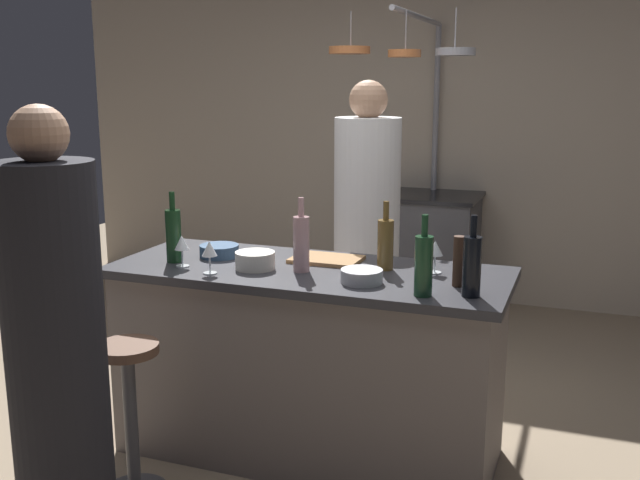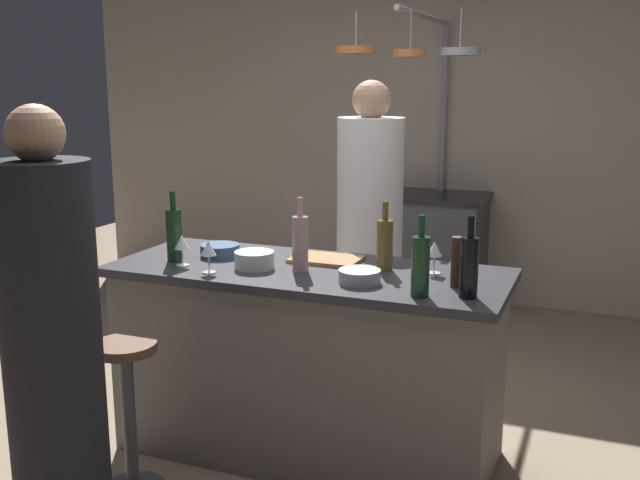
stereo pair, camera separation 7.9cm
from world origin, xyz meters
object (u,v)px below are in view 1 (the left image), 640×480
at_px(wine_bottle_red, 174,235).
at_px(mixing_bowl_blue, 219,251).
at_px(wine_bottle_green, 424,264).
at_px(wine_bottle_amber, 385,243).
at_px(wine_bottle_dark, 472,265).
at_px(wine_glass_near_left_guest, 182,244).
at_px(mixing_bowl_steel, 362,276).
at_px(wine_glass_near_right_guest, 435,250).
at_px(stove_range, 425,251).
at_px(cutting_board, 326,259).
at_px(mixing_bowl_ceramic, 255,260).
at_px(guest_left, 57,357).
at_px(chef, 366,249).
at_px(pepper_mill, 459,261).
at_px(wine_bottle_rose, 301,243).
at_px(bar_stool_left, 131,414).
at_px(wine_glass_by_chef, 209,250).

bearing_deg(wine_bottle_red, mixing_bowl_blue, 48.03).
relative_size(wine_bottle_green, wine_bottle_amber, 1.05).
xyz_separation_m(wine_bottle_dark, wine_glass_near_left_guest, (-1.30, 0.01, -0.02)).
height_order(wine_bottle_amber, mixing_bowl_steel, wine_bottle_amber).
xyz_separation_m(wine_bottle_red, wine_glass_near_right_guest, (1.18, 0.22, -0.02)).
xyz_separation_m(stove_range, cutting_board, (0.03, -2.30, 0.46)).
xyz_separation_m(mixing_bowl_blue, mixing_bowl_ceramic, (0.26, -0.15, 0.01)).
distance_m(guest_left, wine_bottle_red, 0.94).
xyz_separation_m(wine_bottle_green, wine_bottle_amber, (-0.25, 0.35, -0.01)).
bearing_deg(cutting_board, wine_bottle_green, -35.96).
xyz_separation_m(stove_range, wine_bottle_dark, (0.76, -2.64, 0.58)).
bearing_deg(wine_glass_near_right_guest, mixing_bowl_steel, -133.91).
bearing_deg(wine_bottle_dark, mixing_bowl_blue, 168.84).
xyz_separation_m(mixing_bowl_blue, mixing_bowl_steel, (0.78, -0.21, -0.00)).
bearing_deg(chef, wine_glass_near_right_guest, -54.21).
bearing_deg(mixing_bowl_steel, stove_range, 96.56).
bearing_deg(stove_range, wine_glass_near_left_guest, -101.72).
bearing_deg(mixing_bowl_blue, mixing_bowl_ceramic, -29.61).
bearing_deg(wine_glass_near_left_guest, pepper_mill, 5.52).
height_order(wine_bottle_rose, mixing_bowl_steel, wine_bottle_rose).
height_order(pepper_mill, mixing_bowl_steel, pepper_mill).
bearing_deg(wine_bottle_green, wine_glass_near_right_guest, 94.61).
bearing_deg(wine_bottle_amber, pepper_mill, -24.03).
bearing_deg(pepper_mill, wine_bottle_dark, -60.43).
xyz_separation_m(wine_bottle_amber, wine_glass_near_left_guest, (-0.88, -0.28, -0.01)).
distance_m(chef, cutting_board, 0.72).
height_order(stove_range, wine_bottle_green, wine_bottle_green).
relative_size(bar_stool_left, wine_bottle_dark, 2.10).
xyz_separation_m(wine_bottle_rose, wine_bottle_amber, (0.34, 0.16, -0.01)).
relative_size(mixing_bowl_blue, mixing_bowl_steel, 1.06).
relative_size(wine_bottle_dark, mixing_bowl_steel, 1.83).
xyz_separation_m(cutting_board, wine_bottle_green, (0.55, -0.40, 0.12)).
height_order(wine_bottle_red, mixing_bowl_ceramic, wine_bottle_red).
xyz_separation_m(pepper_mill, wine_bottle_rose, (-0.69, -0.01, 0.03)).
height_order(wine_bottle_red, wine_bottle_dark, wine_bottle_red).
bearing_deg(wine_bottle_green, mixing_bowl_ceramic, 169.11).
relative_size(guest_left, mixing_bowl_ceramic, 9.20).
height_order(pepper_mill, wine_bottle_red, wine_bottle_red).
relative_size(stove_range, wine_bottle_rose, 2.68).
xyz_separation_m(wine_bottle_red, mixing_bowl_blue, (0.15, 0.16, -0.10)).
bearing_deg(guest_left, wine_glass_near_left_guest, 88.57).
bearing_deg(mixing_bowl_blue, stove_range, 78.58).
bearing_deg(wine_glass_by_chef, mixing_bowl_blue, 111.12).
relative_size(stove_range, wine_glass_by_chef, 6.10).
bearing_deg(mixing_bowl_steel, wine_glass_near_left_guest, -178.14).
relative_size(stove_range, pepper_mill, 4.24).
bearing_deg(wine_bottle_red, wine_bottle_green, -6.54).
xyz_separation_m(chef, wine_glass_by_chef, (-0.38, -1.11, 0.20)).
height_order(guest_left, wine_bottle_amber, guest_left).
relative_size(cutting_board, wine_bottle_amber, 1.03).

